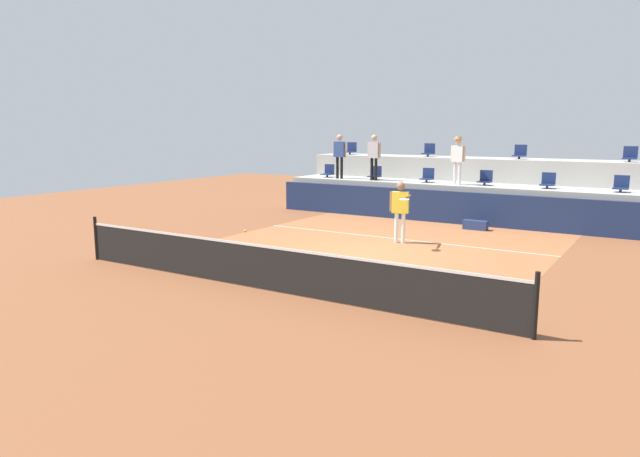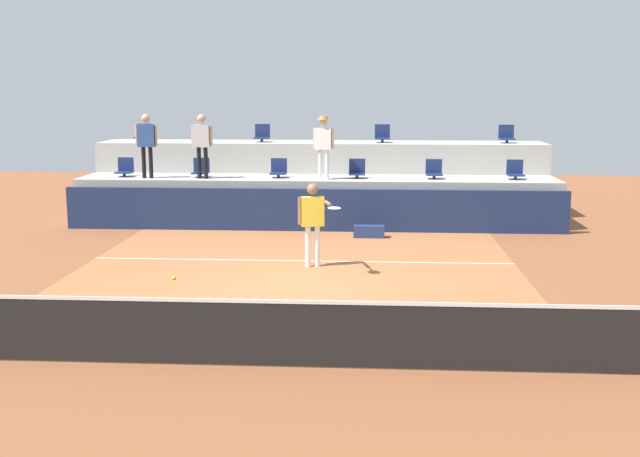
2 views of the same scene
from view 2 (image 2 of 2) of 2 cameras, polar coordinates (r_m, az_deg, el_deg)
The scene contains 23 objects.
ground_plane at distance 14.23m, azimuth -2.21°, elevation -4.53°, with size 40.00×40.00×0.00m, color brown.
court_inner_paint at distance 15.20m, azimuth -1.83°, elevation -3.56°, with size 9.00×10.00×0.01m, color #A36038.
court_service_line at distance 16.55m, azimuth -1.37°, elevation -2.40°, with size 9.00×0.06×0.00m, color silver.
tennis_net at distance 10.28m, azimuth -4.52°, elevation -7.49°, with size 10.48×0.08×1.07m.
sponsor_backboard at distance 19.98m, azimuth -0.47°, elevation 1.37°, with size 13.00×0.16×1.10m, color navy.
seating_tier_lower at distance 21.25m, azimuth -0.22°, elevation 2.10°, with size 13.00×1.80×1.25m, color #ADAAA3.
seating_tier_upper at distance 22.98m, azimuth 0.08°, elevation 3.78°, with size 13.00×1.80×2.10m, color #ADAAA3.
stadium_chair_lower_far_left at distance 22.09m, azimuth -14.18°, elevation 4.30°, with size 0.44×0.40×0.52m.
stadium_chair_lower_left at distance 21.54m, azimuth -8.77°, elevation 4.34°, with size 0.44×0.40×0.52m.
stadium_chair_lower_mid_left at distance 21.18m, azimuth -3.07°, elevation 4.35°, with size 0.44×0.40×0.52m.
stadium_chair_lower_mid_right at distance 21.04m, azimuth 2.74°, elevation 4.31°, with size 0.44×0.40×0.52m.
stadium_chair_lower_right at distance 21.11m, azimuth 8.40°, elevation 4.24°, with size 0.44×0.40×0.52m.
stadium_chair_lower_far_right at distance 21.39m, azimuth 14.19°, elevation 4.11°, with size 0.44×0.40×0.52m.
stadium_chair_upper_far_left at distance 23.73m, azimuth -12.85°, elevation 6.80°, with size 0.44×0.40×0.52m.
stadium_chair_upper_left at distance 22.98m, azimuth -4.29°, elevation 6.92°, with size 0.44×0.40×0.52m.
stadium_chair_upper_right at distance 22.77m, azimuth 4.62°, elevation 6.89°, with size 0.44×0.40×0.52m.
stadium_chair_upper_far_right at distance 23.10m, azimuth 13.59°, elevation 6.68°, with size 0.44×0.40×0.52m.
tennis_player at distance 15.82m, azimuth -0.51°, elevation 0.93°, with size 0.95×1.16×1.74m.
spectator_in_white at distance 21.44m, azimuth -12.67°, elevation 6.41°, with size 0.60×0.23×1.72m.
spectator_leaning_on_rail at distance 21.07m, azimuth -8.70°, elevation 6.48°, with size 0.60×0.26×1.72m.
spectator_with_hat at distance 20.62m, azimuth 0.27°, elevation 6.46°, with size 0.57×0.46×1.68m.
tennis_ball at distance 11.53m, azimuth -10.71°, elevation -3.61°, with size 0.07×0.07×0.07m.
equipment_bag at distance 19.20m, azimuth 3.63°, elevation -0.22°, with size 0.76×0.28×0.30m, color navy.
Camera 2 is at (1.43, -13.69, 3.62)m, focal length 43.43 mm.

